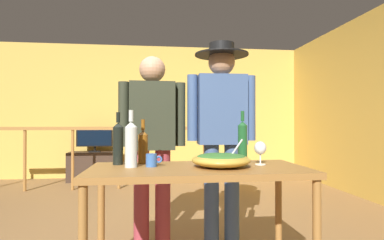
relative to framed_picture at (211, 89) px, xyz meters
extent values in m
plane|color=olive|center=(-1.11, -3.21, -1.70)|extent=(8.49, 8.49, 0.00)
cube|color=gold|center=(-1.11, 0.06, -0.44)|extent=(5.77, 0.10, 2.52)
cube|color=gold|center=(1.77, -2.23, -0.44)|extent=(0.10, 4.90, 2.52)
cube|color=#B65C54|center=(0.00, 0.00, 0.00)|extent=(0.42, 0.03, 0.54)
cylinder|color=#9E6B33|center=(-3.05, -1.06, -1.24)|extent=(0.04, 0.04, 0.92)
cylinder|color=#9E6B33|center=(-2.35, -1.06, -1.24)|extent=(0.04, 0.04, 0.92)
cylinder|color=#9E6B33|center=(-1.66, -1.06, -1.24)|extent=(0.04, 0.04, 0.92)
cylinder|color=#9E6B33|center=(-0.96, -1.06, -1.24)|extent=(0.04, 0.04, 0.92)
cylinder|color=#9E6B33|center=(-0.27, -1.06, -1.24)|extent=(0.04, 0.04, 0.92)
cube|color=#9E6B33|center=(-2.01, -1.06, -0.75)|extent=(3.56, 0.07, 0.05)
cube|color=#9E6B33|center=(-0.27, -1.06, -1.19)|extent=(0.10, 0.10, 1.02)
cube|color=#38281E|center=(-2.16, -0.29, -1.44)|extent=(0.90, 0.40, 0.51)
cube|color=black|center=(-2.16, -0.29, -1.18)|extent=(0.20, 0.12, 0.02)
cylinder|color=black|center=(-2.16, -0.29, -1.13)|extent=(0.03, 0.03, 0.08)
cube|color=black|center=(-2.16, -0.32, -0.91)|extent=(0.63, 0.06, 0.35)
cube|color=black|center=(-2.16, -0.35, -0.91)|extent=(0.58, 0.01, 0.31)
cube|color=#9E6B33|center=(-0.82, -4.02, -0.97)|extent=(1.40, 0.64, 0.04)
cylinder|color=#9E6B33|center=(-0.16, -4.30, -1.35)|extent=(0.05, 0.05, 0.71)
cylinder|color=#9E6B33|center=(-1.48, -3.74, -1.35)|extent=(0.05, 0.05, 0.71)
cylinder|color=#9E6B33|center=(-0.16, -3.74, -1.35)|extent=(0.05, 0.05, 0.71)
ellipsoid|color=gold|center=(-0.67, -4.03, -0.91)|extent=(0.38, 0.38, 0.09)
ellipsoid|color=#38702D|center=(-0.67, -4.03, -0.89)|extent=(0.31, 0.31, 0.04)
cylinder|color=silver|center=(-0.60, -4.03, -0.87)|extent=(0.14, 0.01, 0.19)
cylinder|color=silver|center=(-0.38, -3.96, -0.95)|extent=(0.07, 0.07, 0.01)
cylinder|color=silver|center=(-0.38, -3.96, -0.91)|extent=(0.01, 0.01, 0.07)
ellipsoid|color=silver|center=(-0.38, -3.96, -0.84)|extent=(0.08, 0.08, 0.09)
cylinder|color=silver|center=(-1.25, -3.97, -0.82)|extent=(0.08, 0.08, 0.26)
cone|color=silver|center=(-1.25, -3.97, -0.68)|extent=(0.08, 0.08, 0.04)
cylinder|color=silver|center=(-1.25, -3.97, -0.62)|extent=(0.03, 0.03, 0.07)
cylinder|color=black|center=(-1.35, -3.83, -0.83)|extent=(0.07, 0.07, 0.26)
cone|color=black|center=(-1.35, -3.83, -0.68)|extent=(0.07, 0.07, 0.03)
cylinder|color=black|center=(-1.35, -3.83, -0.63)|extent=(0.03, 0.03, 0.07)
cylinder|color=#1E5628|center=(-0.46, -3.80, -0.82)|extent=(0.07, 0.07, 0.27)
cone|color=#1E5628|center=(-0.46, -3.80, -0.67)|extent=(0.07, 0.07, 0.03)
cylinder|color=#1E5628|center=(-0.46, -3.80, -0.62)|extent=(0.03, 0.03, 0.07)
cylinder|color=brown|center=(-1.18, -3.80, -0.85)|extent=(0.07, 0.07, 0.20)
cone|color=brown|center=(-1.18, -3.80, -0.74)|extent=(0.07, 0.07, 0.03)
cylinder|color=brown|center=(-1.18, -3.80, -0.68)|extent=(0.03, 0.03, 0.08)
cylinder|color=#3866B2|center=(-1.12, -3.96, -0.91)|extent=(0.07, 0.07, 0.08)
torus|color=#3866B2|center=(-1.07, -3.96, -0.91)|extent=(0.05, 0.01, 0.05)
cylinder|color=#9E3842|center=(-1.03, -3.35, -1.30)|extent=(0.13, 0.13, 0.81)
cylinder|color=#9E3842|center=(-1.21, -3.35, -1.30)|extent=(0.13, 0.13, 0.81)
cube|color=#2D3323|center=(-1.12, -3.35, -0.61)|extent=(0.38, 0.23, 0.57)
cylinder|color=#2D3323|center=(-0.88, -3.35, -0.59)|extent=(0.09, 0.09, 0.54)
cylinder|color=#2D3323|center=(-1.36, -3.36, -0.59)|extent=(0.09, 0.09, 0.54)
sphere|color=tan|center=(-1.12, -3.35, -0.21)|extent=(0.22, 0.22, 0.22)
cylinder|color=#3D5684|center=(-0.43, -3.35, -1.28)|extent=(0.13, 0.13, 0.85)
cylinder|color=#3D5684|center=(-0.61, -3.35, -1.28)|extent=(0.13, 0.13, 0.85)
cube|color=#3D5684|center=(-0.52, -3.35, -0.55)|extent=(0.42, 0.23, 0.60)
cylinder|color=#3D5684|center=(-0.26, -3.36, -0.54)|extent=(0.09, 0.09, 0.57)
cylinder|color=#3D5684|center=(-0.78, -3.35, -0.54)|extent=(0.09, 0.09, 0.57)
sphere|color=tan|center=(-0.52, -3.35, -0.14)|extent=(0.23, 0.23, 0.23)
cylinder|color=black|center=(-0.52, -3.35, -0.07)|extent=(0.47, 0.47, 0.01)
cylinder|color=black|center=(-0.52, -3.35, -0.02)|extent=(0.22, 0.22, 0.10)
camera|label=1|loc=(-1.10, -6.00, -0.67)|focal=28.98mm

